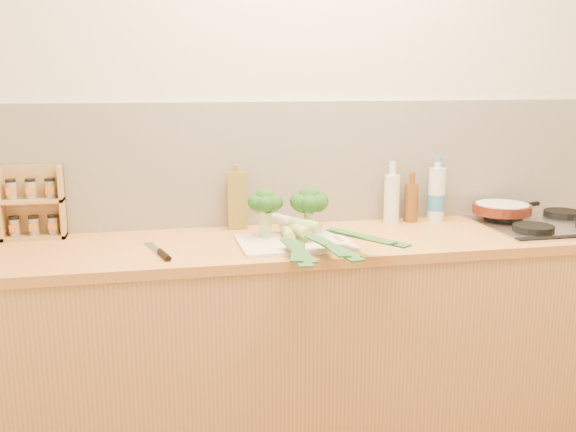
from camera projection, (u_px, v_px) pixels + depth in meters
The scene contains 16 objects.
room_shell at pixel (308, 163), 2.84m from camera, with size 3.50×3.50×3.50m.
counter at pixel (323, 340), 2.72m from camera, with size 3.20×0.62×0.90m.
gas_hob at pixel (549, 223), 2.82m from camera, with size 0.58×0.50×0.04m.
chopping_board at pixel (295, 243), 2.52m from camera, with size 0.43×0.32×0.01m, color white.
broccoli_left at pixel (265, 204), 2.56m from camera, with size 0.14×0.14×0.20m.
broccoli_right at pixel (309, 202), 2.60m from camera, with size 0.16×0.16×0.20m.
leek_front at pixel (291, 239), 2.46m from camera, with size 0.12×0.63×0.04m.
leek_mid at pixel (307, 233), 2.47m from camera, with size 0.18×0.68×0.04m.
leek_back at pixel (319, 228), 2.49m from camera, with size 0.41×0.59×0.04m.
chefs_knife at pixel (161, 253), 2.36m from camera, with size 0.10×0.29×0.02m.
skillet at pixel (502, 208), 2.90m from camera, with size 0.37×0.26×0.04m.
spice_rack at pixel (33, 207), 2.60m from camera, with size 0.25×0.10×0.30m.
oil_tin at pixel (237, 200), 2.75m from camera, with size 0.08×0.05×0.28m.
glass_bottle at pixel (392, 198), 2.87m from camera, with size 0.07×0.07×0.28m.
amber_bottle at pixel (411, 201), 2.90m from camera, with size 0.06×0.06×0.23m.
water_bottle at pixel (436, 196), 2.91m from camera, with size 0.08×0.08×0.27m.
Camera 1 is at (-0.66, -1.26, 1.54)m, focal length 40.00 mm.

